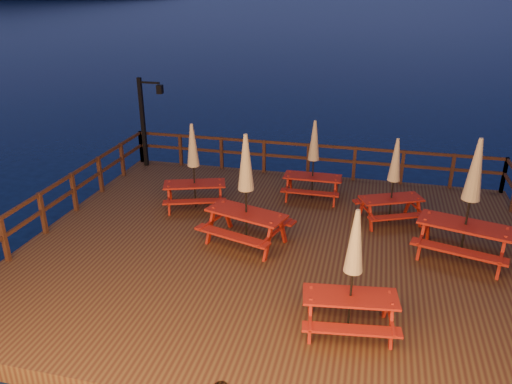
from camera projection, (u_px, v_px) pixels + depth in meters
ground at (278, 261)px, 12.10m from camera, size 500.00×500.00×0.00m
deck at (278, 254)px, 12.02m from camera, size 12.00×10.00×0.40m
deck_piles at (278, 272)px, 12.21m from camera, size 11.44×9.44×1.40m
railing at (292, 189)px, 13.23m from camera, size 11.80×9.75×1.10m
lamp_post at (147, 114)px, 16.48m from camera, size 0.85×0.18×3.00m
picnic_table_0 at (353, 270)px, 8.63m from camera, size 1.85×1.59×2.40m
picnic_table_1 at (313, 159)px, 14.11m from camera, size 1.64×1.35×2.34m
picnic_table_2 at (246, 189)px, 11.57m from camera, size 2.29×2.06×2.74m
picnic_table_3 at (194, 165)px, 13.54m from camera, size 2.04×1.86×2.41m
picnic_table_4 at (393, 180)px, 12.72m from camera, size 2.00×1.86×2.29m
picnic_table_5 at (470, 199)px, 10.88m from camera, size 2.37×2.12×2.86m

